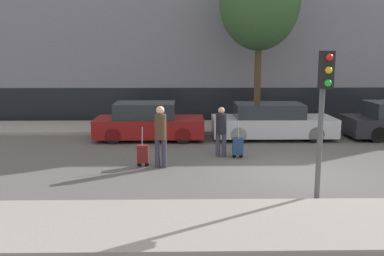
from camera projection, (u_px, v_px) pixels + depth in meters
The scene contains 13 objects.
ground_plane at pixel (295, 172), 11.98m from camera, with size 80.00×80.00×0.00m, color #565451.
sidewalk_near at pixel (345, 223), 8.28m from camera, with size 28.00×2.50×0.12m.
sidewalk_far at pixel (254, 127), 18.86m from camera, with size 28.00×3.00×0.12m.
building_facade at pixel (245, 28), 21.63m from camera, with size 28.00×2.88×9.02m.
parked_car_0 at pixel (148, 122), 16.33m from camera, with size 4.12×1.75×1.43m.
parked_car_1 at pixel (272, 122), 16.52m from camera, with size 4.67×1.79×1.38m.
pedestrian_left at pixel (161, 133), 12.30m from camera, with size 0.34×0.34×1.81m.
trolley_left at pixel (143, 154), 12.53m from camera, with size 0.34×0.29×1.18m.
pedestrian_right at pixel (221, 129), 13.61m from camera, with size 0.34×0.34×1.61m.
trolley_right at pixel (238, 146), 13.54m from camera, with size 0.34×0.29×1.19m.
traffic_light at pixel (324, 95), 9.23m from camera, with size 0.28×0.47×3.36m.
parked_bicycle at pixel (307, 118), 18.47m from camera, with size 1.77×0.06×0.96m.
bare_tree_near_crossing at pixel (260, 1), 17.81m from camera, with size 3.39×3.39×7.40m.
Camera 1 is at (-3.11, -11.52, 3.35)m, focal length 40.00 mm.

